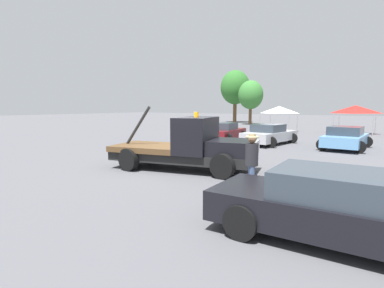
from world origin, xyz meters
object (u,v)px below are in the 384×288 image
object	(u,v)px
person_near_truck	(252,158)
parked_car_maroon	(223,132)
canopy_tent_white	(279,110)
canopy_tent_red	(356,109)
traffic_cone	(214,153)
foreground_car	(345,209)
tow_truck	(190,147)
parked_car_silver	(269,134)
tree_left	(251,95)
parked_car_skyblue	(345,138)
tree_center	(235,88)

from	to	relation	value
person_near_truck	parked_car_maroon	distance (m)	13.10
canopy_tent_white	canopy_tent_red	size ratio (longest dim) A/B	0.92
traffic_cone	canopy_tent_red	bearing A→B (deg)	78.12
foreground_car	person_near_truck	size ratio (longest dim) A/B	2.94
tow_truck	person_near_truck	size ratio (longest dim) A/B	3.49
foreground_car	parked_car_maroon	distance (m)	16.30
person_near_truck	parked_car_maroon	size ratio (longest dim) A/B	0.39
foreground_car	canopy_tent_white	distance (m)	25.24
tow_truck	parked_car_maroon	world-z (taller)	tow_truck
parked_car_silver	tree_left	world-z (taller)	tree_left
foreground_car	traffic_cone	distance (m)	9.13
canopy_tent_white	traffic_cone	distance (m)	17.40
tow_truck	parked_car_skyblue	distance (m)	10.78
canopy_tent_red	tree_left	size ratio (longest dim) A/B	0.53
tree_center	parked_car_skyblue	bearing A→B (deg)	-50.49
parked_car_silver	traffic_cone	distance (m)	6.77
tow_truck	canopy_tent_red	size ratio (longest dim) A/B	1.91
parked_car_silver	canopy_tent_red	distance (m)	12.42
parked_car_skyblue	canopy_tent_red	xyz separation A→B (m)	(-0.80, 11.35, 1.57)
foreground_car	tree_center	xyz separation A→B (m)	(-20.20, 35.84, 4.66)
foreground_car	parked_car_silver	xyz separation A→B (m)	(-6.28, 13.14, -0.00)
person_near_truck	canopy_tent_white	world-z (taller)	canopy_tent_white
canopy_tent_white	tree_center	world-z (taller)	tree_center
foreground_car	parked_car_silver	bearing A→B (deg)	113.25
person_near_truck	canopy_tent_white	distance (m)	22.43
parked_car_skyblue	canopy_tent_red	bearing A→B (deg)	6.08
parked_car_maroon	canopy_tent_red	bearing A→B (deg)	-36.76
parked_car_silver	tree_center	xyz separation A→B (m)	(-13.91, 22.71, 4.66)
person_near_truck	canopy_tent_red	distance (m)	22.91
parked_car_maroon	tree_center	size ratio (longest dim) A/B	0.57
person_near_truck	tree_left	distance (m)	33.29
canopy_tent_white	traffic_cone	xyz separation A→B (m)	(2.64, -17.09, -1.89)
foreground_car	canopy_tent_red	xyz separation A→B (m)	(-2.62, 24.90, 1.56)
canopy_tent_red	parked_car_skyblue	bearing A→B (deg)	-85.98
parked_car_silver	parked_car_maroon	bearing A→B (deg)	97.91
canopy_tent_white	tree_left	bearing A→B (deg)	128.09
person_near_truck	parked_car_maroon	world-z (taller)	person_near_truck
foreground_car	person_near_truck	world-z (taller)	person_near_truck
parked_car_maroon	tree_left	world-z (taller)	tree_left
parked_car_silver	tree_center	bearing A→B (deg)	38.72
foreground_car	parked_car_skyblue	xyz separation A→B (m)	(-1.82, 13.56, -0.00)
tree_center	tree_left	bearing A→B (deg)	-40.47
person_near_truck	parked_car_silver	bearing A→B (deg)	73.19
tow_truck	foreground_car	xyz separation A→B (m)	(6.00, -3.62, -0.25)
parked_car_silver	canopy_tent_white	bearing A→B (deg)	22.71
parked_car_skyblue	canopy_tent_white	world-z (taller)	canopy_tent_white
tree_left	tow_truck	bearing A→B (deg)	-70.63
parked_car_skyblue	canopy_tent_white	bearing A→B (deg)	38.51
tree_center	parked_car_maroon	bearing A→B (deg)	-65.24
canopy_tent_red	traffic_cone	size ratio (longest dim) A/B	5.74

